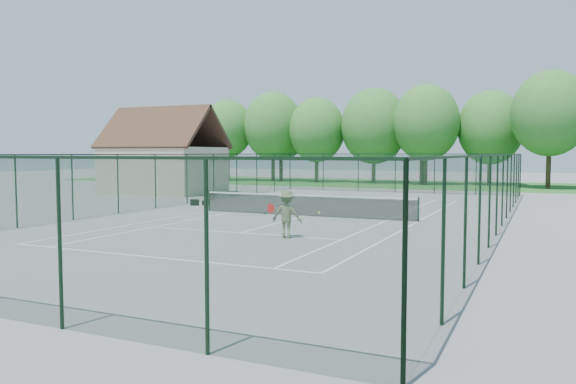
% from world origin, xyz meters
% --- Properties ---
extents(ground, '(140.00, 140.00, 0.00)m').
position_xyz_m(ground, '(0.00, 0.00, 0.00)').
color(ground, gray).
rests_on(ground, ground).
extents(grass_far, '(80.00, 16.00, 0.01)m').
position_xyz_m(grass_far, '(0.00, 30.00, 0.01)').
color(grass_far, '#296C27').
rests_on(grass_far, ground).
extents(court_lines, '(11.05, 23.85, 0.01)m').
position_xyz_m(court_lines, '(0.00, 0.00, 0.00)').
color(court_lines, white).
rests_on(court_lines, ground).
extents(tennis_net, '(11.08, 0.08, 1.10)m').
position_xyz_m(tennis_net, '(0.00, 0.00, 0.58)').
color(tennis_net, black).
rests_on(tennis_net, ground).
extents(fence_enclosure, '(18.05, 36.05, 3.02)m').
position_xyz_m(fence_enclosure, '(0.00, 0.00, 1.56)').
color(fence_enclosure, '#183C22').
rests_on(fence_enclosure, ground).
extents(utility_building, '(8.60, 6.27, 6.63)m').
position_xyz_m(utility_building, '(-16.00, 10.00, 3.12)').
color(utility_building, '#C3B79B').
rests_on(utility_building, ground).
extents(tree_line_far, '(39.40, 6.40, 9.70)m').
position_xyz_m(tree_line_far, '(0.00, 30.00, 5.99)').
color(tree_line_far, '#3B2D1C').
rests_on(tree_line_far, ground).
extents(sports_bag_a, '(0.51, 0.38, 0.36)m').
position_xyz_m(sports_bag_a, '(-8.00, 2.32, 0.18)').
color(sports_bag_a, black).
rests_on(sports_bag_a, ground).
extents(sports_bag_b, '(0.40, 0.31, 0.28)m').
position_xyz_m(sports_bag_b, '(-7.47, 2.63, 0.14)').
color(sports_bag_b, black).
rests_on(sports_bag_b, ground).
extents(tennis_player, '(1.99, 0.94, 1.74)m').
position_xyz_m(tennis_player, '(2.17, -6.81, 0.87)').
color(tennis_player, '#575E40').
rests_on(tennis_player, ground).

